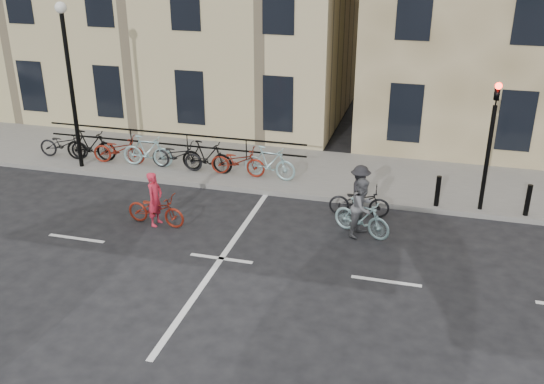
% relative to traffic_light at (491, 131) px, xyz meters
% --- Properties ---
extents(ground, '(120.00, 120.00, 0.00)m').
position_rel_traffic_light_xyz_m(ground, '(-6.20, -4.34, -2.45)').
color(ground, black).
rests_on(ground, ground).
extents(sidewalk, '(46.00, 4.00, 0.15)m').
position_rel_traffic_light_xyz_m(sidewalk, '(-10.20, 1.66, -2.38)').
color(sidewalk, slate).
rests_on(sidewalk, ground).
extents(traffic_light, '(0.18, 0.30, 3.90)m').
position_rel_traffic_light_xyz_m(traffic_light, '(0.00, 0.00, 0.00)').
color(traffic_light, black).
rests_on(traffic_light, sidewalk).
extents(lamp_post, '(0.36, 0.36, 5.28)m').
position_rel_traffic_light_xyz_m(lamp_post, '(-12.70, 0.06, 1.04)').
color(lamp_post, black).
rests_on(lamp_post, sidewalk).
extents(bollard_east, '(0.14, 0.14, 0.90)m').
position_rel_traffic_light_xyz_m(bollard_east, '(-1.20, -0.09, -1.85)').
color(bollard_east, black).
rests_on(bollard_east, sidewalk).
extents(bollard_west, '(0.14, 0.14, 0.90)m').
position_rel_traffic_light_xyz_m(bollard_west, '(1.20, -0.09, -1.85)').
color(bollard_west, black).
rests_on(bollard_west, sidewalk).
extents(parked_bikes, '(9.35, 1.23, 1.05)m').
position_rel_traffic_light_xyz_m(parked_bikes, '(-10.07, 0.70, -1.81)').
color(parked_bikes, black).
rests_on(parked_bikes, sidewalk).
extents(cyclist_pink, '(1.74, 0.74, 1.51)m').
position_rel_traffic_light_xyz_m(cyclist_pink, '(-8.53, -3.01, -1.93)').
color(cyclist_pink, maroon).
rests_on(cyclist_pink, ground).
extents(cyclist_grey, '(1.69, 1.07, 1.59)m').
position_rel_traffic_light_xyz_m(cyclist_grey, '(-3.07, -2.15, -1.81)').
color(cyclist_grey, '#8DB5B9').
rests_on(cyclist_grey, ground).
extents(cyclist_dark, '(1.73, 1.01, 1.50)m').
position_rel_traffic_light_xyz_m(cyclist_dark, '(-3.29, -1.02, -1.86)').
color(cyclist_dark, black).
rests_on(cyclist_dark, ground).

